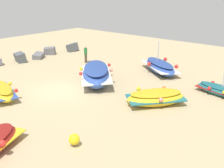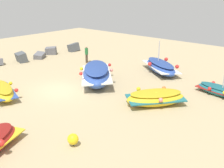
# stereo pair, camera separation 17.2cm
# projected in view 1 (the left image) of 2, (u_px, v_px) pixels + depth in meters

# --- Properties ---
(ground_plane) EXTENTS (47.86, 47.86, 0.00)m
(ground_plane) POSITION_uv_depth(u_px,v_px,m) (61.00, 91.00, 20.69)
(ground_plane) COLOR tan
(fishing_boat_0) EXTENTS (2.40, 4.04, 0.82)m
(fishing_boat_0) POSITION_uv_depth(u_px,v_px,m) (2.00, 91.00, 19.27)
(fishing_boat_0) COLOR gold
(fishing_boat_0) RESTS_ON ground_plane
(fishing_boat_1) EXTENTS (5.37, 5.44, 1.46)m
(fishing_boat_1) POSITION_uv_depth(u_px,v_px,m) (96.00, 74.00, 22.13)
(fishing_boat_1) COLOR #2D4C9E
(fishing_boat_1) RESTS_ON ground_plane
(fishing_boat_3) EXTENTS (4.33, 5.07, 2.84)m
(fishing_boat_3) POSITION_uv_depth(u_px,v_px,m) (160.00, 67.00, 24.94)
(fishing_boat_3) COLOR #2D4C9E
(fishing_boat_3) RESTS_ON ground_plane
(fishing_boat_4) EXTENTS (4.03, 3.62, 1.05)m
(fishing_boat_4) POSITION_uv_depth(u_px,v_px,m) (156.00, 98.00, 18.04)
(fishing_boat_4) COLOR gold
(fishing_boat_4) RESTS_ON ground_plane
(fishing_boat_5) EXTENTS (1.88, 3.44, 3.46)m
(fishing_boat_5) POSITION_uv_depth(u_px,v_px,m) (218.00, 90.00, 19.85)
(fishing_boat_5) COLOR #1E6670
(fishing_boat_5) RESTS_ON ground_plane
(person_walking) EXTENTS (0.32, 0.32, 1.72)m
(person_walking) POSITION_uv_depth(u_px,v_px,m) (86.00, 53.00, 27.96)
(person_walking) COLOR brown
(person_walking) RESTS_ON ground_plane
(mooring_buoy_0) EXTENTS (0.38, 0.38, 0.55)m
(mooring_buoy_0) POSITION_uv_depth(u_px,v_px,m) (95.00, 62.00, 27.23)
(mooring_buoy_0) COLOR #3F3F42
(mooring_buoy_0) RESTS_ON ground_plane
(mooring_buoy_1) EXTENTS (0.55, 0.55, 0.65)m
(mooring_buoy_1) POSITION_uv_depth(u_px,v_px,m) (74.00, 139.00, 13.35)
(mooring_buoy_1) COLOR #3F3F42
(mooring_buoy_1) RESTS_ON ground_plane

